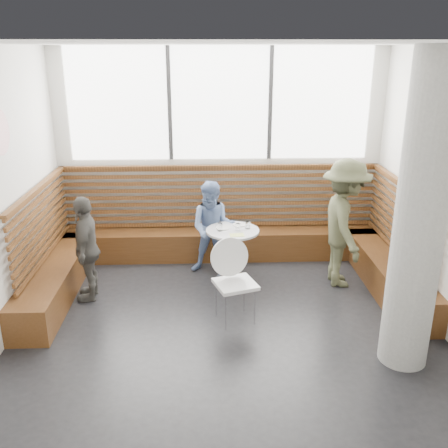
{
  "coord_description": "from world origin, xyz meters",
  "views": [
    {
      "loc": [
        -0.24,
        -5.1,
        3.16
      ],
      "look_at": [
        0.0,
        1.0,
        1.0
      ],
      "focal_mm": 40.0,
      "sensor_mm": 36.0,
      "label": 1
    }
  ],
  "objects_px": {
    "adult_man": "(344,223)",
    "child_back": "(213,228)",
    "child_left": "(87,248)",
    "concrete_column": "(421,218)",
    "cafe_table": "(233,244)",
    "cafe_chair": "(235,274)"
  },
  "relations": [
    {
      "from": "child_back",
      "to": "child_left",
      "type": "distance_m",
      "value": 1.82
    },
    {
      "from": "cafe_table",
      "to": "child_back",
      "type": "xyz_separation_m",
      "value": [
        -0.27,
        0.29,
        0.14
      ]
    },
    {
      "from": "cafe_table",
      "to": "adult_man",
      "type": "bearing_deg",
      "value": -5.84
    },
    {
      "from": "child_left",
      "to": "concrete_column",
      "type": "bearing_deg",
      "value": 63.78
    },
    {
      "from": "adult_man",
      "to": "child_back",
      "type": "height_order",
      "value": "adult_man"
    },
    {
      "from": "cafe_chair",
      "to": "adult_man",
      "type": "height_order",
      "value": "adult_man"
    },
    {
      "from": "adult_man",
      "to": "child_back",
      "type": "distance_m",
      "value": 1.85
    },
    {
      "from": "cafe_chair",
      "to": "adult_man",
      "type": "xyz_separation_m",
      "value": [
        1.55,
        0.91,
        0.3
      ]
    },
    {
      "from": "concrete_column",
      "to": "child_left",
      "type": "height_order",
      "value": "concrete_column"
    },
    {
      "from": "concrete_column",
      "to": "child_left",
      "type": "relative_size",
      "value": 2.28
    },
    {
      "from": "adult_man",
      "to": "child_back",
      "type": "bearing_deg",
      "value": 77.46
    },
    {
      "from": "cafe_table",
      "to": "child_back",
      "type": "relative_size",
      "value": 0.56
    },
    {
      "from": "concrete_column",
      "to": "cafe_chair",
      "type": "xyz_separation_m",
      "value": [
        -1.74,
        0.95,
        -1.01
      ]
    },
    {
      "from": "cafe_table",
      "to": "concrete_column",
      "type": "bearing_deg",
      "value": -49.59
    },
    {
      "from": "adult_man",
      "to": "child_left",
      "type": "xyz_separation_m",
      "value": [
        -3.45,
        -0.29,
        -0.19
      ]
    },
    {
      "from": "cafe_table",
      "to": "adult_man",
      "type": "distance_m",
      "value": 1.57
    },
    {
      "from": "concrete_column",
      "to": "cafe_chair",
      "type": "bearing_deg",
      "value": 151.53
    },
    {
      "from": "adult_man",
      "to": "concrete_column",
      "type": "bearing_deg",
      "value": -172.6
    },
    {
      "from": "cafe_chair",
      "to": "child_back",
      "type": "distance_m",
      "value": 1.38
    },
    {
      "from": "cafe_chair",
      "to": "child_back",
      "type": "height_order",
      "value": "child_back"
    },
    {
      "from": "child_back",
      "to": "child_left",
      "type": "height_order",
      "value": "child_left"
    },
    {
      "from": "cafe_table",
      "to": "child_left",
      "type": "height_order",
      "value": "child_left"
    }
  ]
}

